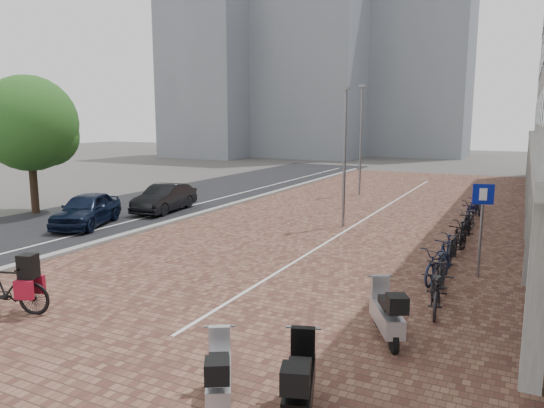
{
  "coord_description": "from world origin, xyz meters",
  "views": [
    {
      "loc": [
        8.44,
        -10.85,
        4.44
      ],
      "look_at": [
        0.0,
        6.0,
        1.3
      ],
      "focal_mm": 33.28,
      "sensor_mm": 36.0,
      "label": 1
    }
  ],
  "objects_px": {
    "car_navy": "(87,210)",
    "car_dark": "(165,198)",
    "scooter_front": "(387,312)",
    "parking_sign": "(482,215)",
    "hero_bike": "(8,287)",
    "scooter_back": "(219,374)",
    "scooter_mid": "(300,382)"
  },
  "relations": [
    {
      "from": "hero_bike",
      "to": "car_navy",
      "type": "bearing_deg",
      "value": 19.35
    },
    {
      "from": "hero_bike",
      "to": "scooter_back",
      "type": "height_order",
      "value": "hero_bike"
    },
    {
      "from": "scooter_mid",
      "to": "scooter_back",
      "type": "bearing_deg",
      "value": 172.61
    },
    {
      "from": "hero_bike",
      "to": "parking_sign",
      "type": "xyz_separation_m",
      "value": [
        9.47,
        7.71,
        1.2
      ]
    },
    {
      "from": "hero_bike",
      "to": "car_dark",
      "type": "bearing_deg",
      "value": 5.68
    },
    {
      "from": "car_navy",
      "to": "car_dark",
      "type": "bearing_deg",
      "value": 58.23
    },
    {
      "from": "scooter_back",
      "to": "parking_sign",
      "type": "height_order",
      "value": "parking_sign"
    },
    {
      "from": "scooter_front",
      "to": "scooter_back",
      "type": "bearing_deg",
      "value": -142.99
    },
    {
      "from": "scooter_mid",
      "to": "hero_bike",
      "type": "bearing_deg",
      "value": 154.71
    },
    {
      "from": "scooter_back",
      "to": "parking_sign",
      "type": "xyz_separation_m",
      "value": [
        3.03,
        8.83,
        1.28
      ]
    },
    {
      "from": "car_navy",
      "to": "scooter_back",
      "type": "distance_m",
      "value": 15.4
    },
    {
      "from": "hero_bike",
      "to": "scooter_mid",
      "type": "bearing_deg",
      "value": -113.86
    },
    {
      "from": "car_navy",
      "to": "scooter_back",
      "type": "bearing_deg",
      "value": -57.85
    },
    {
      "from": "parking_sign",
      "to": "car_navy",
      "type": "bearing_deg",
      "value": 163.78
    },
    {
      "from": "car_navy",
      "to": "hero_bike",
      "type": "xyz_separation_m",
      "value": [
        5.97,
        -7.99,
        -0.07
      ]
    },
    {
      "from": "parking_sign",
      "to": "scooter_back",
      "type": "bearing_deg",
      "value": -124.11
    },
    {
      "from": "car_dark",
      "to": "hero_bike",
      "type": "height_order",
      "value": "hero_bike"
    },
    {
      "from": "scooter_mid",
      "to": "car_navy",
      "type": "bearing_deg",
      "value": 128.19
    },
    {
      "from": "scooter_back",
      "to": "scooter_front",
      "type": "bearing_deg",
      "value": 33.76
    },
    {
      "from": "scooter_mid",
      "to": "parking_sign",
      "type": "bearing_deg",
      "value": 59.41
    },
    {
      "from": "scooter_mid",
      "to": "scooter_back",
      "type": "distance_m",
      "value": 1.27
    },
    {
      "from": "car_dark",
      "to": "parking_sign",
      "type": "relative_size",
      "value": 1.51
    },
    {
      "from": "scooter_front",
      "to": "parking_sign",
      "type": "xyz_separation_m",
      "value": [
        1.33,
        5.2,
        1.24
      ]
    },
    {
      "from": "scooter_front",
      "to": "scooter_mid",
      "type": "bearing_deg",
      "value": -125.56
    },
    {
      "from": "car_navy",
      "to": "scooter_front",
      "type": "relative_size",
      "value": 2.38
    },
    {
      "from": "scooter_front",
      "to": "parking_sign",
      "type": "height_order",
      "value": "parking_sign"
    },
    {
      "from": "hero_bike",
      "to": "scooter_front",
      "type": "bearing_deg",
      "value": -90.32
    },
    {
      "from": "scooter_mid",
      "to": "parking_sign",
      "type": "relative_size",
      "value": 0.67
    },
    {
      "from": "scooter_front",
      "to": "car_dark",
      "type": "bearing_deg",
      "value": 116.14
    },
    {
      "from": "scooter_mid",
      "to": "parking_sign",
      "type": "distance_m",
      "value": 8.85
    },
    {
      "from": "hero_bike",
      "to": "scooter_mid",
      "type": "relative_size",
      "value": 1.18
    },
    {
      "from": "scooter_back",
      "to": "car_navy",
      "type": "bearing_deg",
      "value": 112.63
    }
  ]
}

